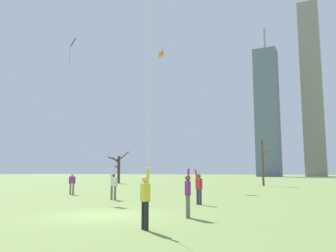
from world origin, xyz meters
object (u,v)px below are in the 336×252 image
object	(u,v)px
bare_tree_leftmost	(263,161)
distant_kite_drifting_left_orange	(160,64)
bare_tree_right_of_center	(118,167)
kite_flyer_midfield_left_red	(146,133)
bystander_strolling_midfield	(72,183)
kite_flyer_foreground_right_blue	(169,152)
kite_flyer_foreground_left_purple	(93,164)
kite_flyer_midfield_center_green	(181,126)

from	to	relation	value
bare_tree_leftmost	distant_kite_drifting_left_orange	bearing A→B (deg)	-132.62
bare_tree_right_of_center	kite_flyer_midfield_left_red	bearing A→B (deg)	-55.24
bystander_strolling_midfield	distant_kite_drifting_left_orange	world-z (taller)	distant_kite_drifting_left_orange
kite_flyer_foreground_right_blue	kite_flyer_midfield_left_red	distance (m)	10.87
kite_flyer_foreground_left_purple	kite_flyer_foreground_right_blue	size ratio (longest dim) A/B	0.78
bare_tree_leftmost	kite_flyer_midfield_left_red	bearing A→B (deg)	-84.52
kite_flyer_foreground_right_blue	kite_flyer_foreground_left_purple	bearing A→B (deg)	-171.67
kite_flyer_foreground_left_purple	kite_flyer_foreground_right_blue	world-z (taller)	kite_flyer_foreground_right_blue
kite_flyer_foreground_left_purple	kite_flyer_midfield_center_green	world-z (taller)	kite_flyer_midfield_center_green
kite_flyer_foreground_left_purple	bare_tree_leftmost	world-z (taller)	kite_flyer_foreground_left_purple
distant_kite_drifting_left_orange	bare_tree_leftmost	size ratio (longest dim) A/B	2.80
kite_flyer_midfield_center_green	bare_tree_right_of_center	xyz separation A→B (m)	(-23.58, 30.38, -1.33)
kite_flyer_midfield_left_red	bare_tree_right_of_center	world-z (taller)	kite_flyer_midfield_left_red
kite_flyer_midfield_left_red	distant_kite_drifting_left_orange	size ratio (longest dim) A/B	1.06
kite_flyer_midfield_left_red	bystander_strolling_midfield	world-z (taller)	kite_flyer_midfield_left_red
kite_flyer_foreground_right_blue	distant_kite_drifting_left_orange	size ratio (longest dim) A/B	0.83
kite_flyer_foreground_right_blue	bare_tree_leftmost	distance (m)	26.15
kite_flyer_foreground_left_purple	kite_flyer_foreground_right_blue	distance (m)	5.01
kite_flyer_foreground_left_purple	bystander_strolling_midfield	bearing A→B (deg)	143.09
kite_flyer_midfield_center_green	bare_tree_right_of_center	size ratio (longest dim) A/B	4.12
kite_flyer_midfield_left_red	bare_tree_leftmost	distance (m)	36.37
kite_flyer_midfield_center_green	kite_flyer_foreground_right_blue	bearing A→B (deg)	121.36
kite_flyer_foreground_right_blue	bystander_strolling_midfield	world-z (taller)	kite_flyer_foreground_right_blue
kite_flyer_midfield_center_green	distant_kite_drifting_left_orange	distance (m)	25.68
bystander_strolling_midfield	distant_kite_drifting_left_orange	xyz separation A→B (m)	(0.90, 13.09, 13.08)
bare_tree_right_of_center	bystander_strolling_midfield	bearing A→B (deg)	-64.16
kite_flyer_foreground_right_blue	bystander_strolling_midfield	distance (m)	10.26
kite_flyer_midfield_center_green	kite_flyer_midfield_left_red	size ratio (longest dim) A/B	1.18
kite_flyer_foreground_right_blue	distant_kite_drifting_left_orange	distance (m)	21.31
distant_kite_drifting_left_orange	bare_tree_right_of_center	bearing A→B (deg)	140.63
distant_kite_drifting_left_orange	bare_tree_leftmost	distance (m)	17.65
kite_flyer_foreground_left_purple	distant_kite_drifting_left_orange	distance (m)	20.73
kite_flyer_midfield_center_green	bystander_strolling_midfield	bearing A→B (deg)	149.19
kite_flyer_midfield_center_green	bystander_strolling_midfield	size ratio (longest dim) A/B	12.34
kite_flyer_foreground_right_blue	distant_kite_drifting_left_orange	xyz separation A→B (m)	(-8.76, 15.93, 11.11)
kite_flyer_foreground_left_purple	bare_tree_right_of_center	bearing A→B (deg)	120.89
kite_flyer_foreground_left_purple	distant_kite_drifting_left_orange	size ratio (longest dim) A/B	0.65
kite_flyer_foreground_left_purple	distant_kite_drifting_left_orange	bearing A→B (deg)	102.98
kite_flyer_foreground_right_blue	bare_tree_right_of_center	xyz separation A→B (m)	(-20.78, 25.79, -0.47)
distant_kite_drifting_left_orange	bare_tree_right_of_center	world-z (taller)	distant_kite_drifting_left_orange
kite_flyer_midfield_left_red	bare_tree_right_of_center	xyz separation A→B (m)	(-24.89, 35.86, -0.40)
bystander_strolling_midfield	kite_flyer_foreground_right_blue	bearing A→B (deg)	-16.39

